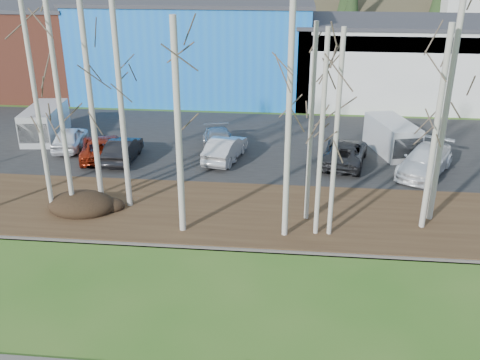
# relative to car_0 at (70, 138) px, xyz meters

# --- Properties ---
(river) EXTENTS (80.00, 8.00, 0.90)m
(river) POSITION_rel_car_0_xyz_m (11.69, -15.43, -0.86)
(river) COLOR #141A32
(river) RESTS_ON ground
(far_bank_rocks) EXTENTS (80.00, 0.80, 0.46)m
(far_bank_rocks) POSITION_rel_car_0_xyz_m (11.69, -11.33, -0.86)
(far_bank_rocks) COLOR #47423D
(far_bank_rocks) RESTS_ON ground
(far_bank) EXTENTS (80.00, 7.00, 0.15)m
(far_bank) POSITION_rel_car_0_xyz_m (11.69, -8.13, -0.79)
(far_bank) COLOR #382616
(far_bank) RESTS_ON ground
(parking_lot) EXTENTS (80.00, 14.00, 0.14)m
(parking_lot) POSITION_rel_car_0_xyz_m (11.69, 2.37, -0.79)
(parking_lot) COLOR black
(parking_lot) RESTS_ON ground
(building_brick) EXTENTS (16.32, 12.24, 7.80)m
(building_brick) POSITION_rel_car_0_xyz_m (-12.31, 16.37, 3.04)
(building_brick) COLOR brown
(building_brick) RESTS_ON ground
(building_blue) EXTENTS (20.40, 12.24, 8.30)m
(building_blue) POSITION_rel_car_0_xyz_m (5.69, 16.37, 3.29)
(building_blue) COLOR blue
(building_blue) RESTS_ON ground
(building_white) EXTENTS (18.36, 12.24, 6.80)m
(building_white) POSITION_rel_car_0_xyz_m (23.69, 16.35, 2.55)
(building_white) COLOR silver
(building_white) RESTS_ON ground
(dirt_mound) EXTENTS (3.43, 2.42, 0.67)m
(dirt_mound) POSITION_rel_car_0_xyz_m (4.12, -8.76, -0.38)
(dirt_mound) COLOR black
(dirt_mound) RESTS_ON far_bank
(birch_1) EXTENTS (0.22, 0.22, 11.46)m
(birch_1) POSITION_rel_car_0_xyz_m (2.74, -9.10, 5.02)
(birch_1) COLOR beige
(birch_1) RESTS_ON far_bank
(birch_2) EXTENTS (0.27, 0.27, 10.23)m
(birch_2) POSITION_rel_car_0_xyz_m (6.36, -7.99, 4.40)
(birch_2) COLOR beige
(birch_2) RESTS_ON far_bank
(birch_3) EXTENTS (0.23, 0.23, 10.65)m
(birch_3) POSITION_rel_car_0_xyz_m (3.74, -8.90, 4.61)
(birch_3) COLOR beige
(birch_3) RESTS_ON far_bank
(birch_4) EXTENTS (0.29, 0.29, 9.67)m
(birch_4) POSITION_rel_car_0_xyz_m (9.59, -10.30, 4.12)
(birch_4) COLOR beige
(birch_4) RESTS_ON far_bank
(birch_5) EXTENTS (0.21, 0.21, 9.29)m
(birch_5) POSITION_rel_car_0_xyz_m (15.33, -8.54, 3.93)
(birch_5) COLOR beige
(birch_5) RESTS_ON far_bank
(birch_6) EXTENTS (0.21, 0.21, 9.25)m
(birch_6) POSITION_rel_car_0_xyz_m (16.36, -9.98, 3.91)
(birch_6) COLOR beige
(birch_6) RESTS_ON far_bank
(birch_7) EXTENTS (0.26, 0.26, 11.46)m
(birch_7) POSITION_rel_car_0_xyz_m (14.33, -10.28, 5.02)
(birch_7) COLOR beige
(birch_7) RESTS_ON far_bank
(birch_8) EXTENTS (0.26, 0.26, 9.33)m
(birch_8) POSITION_rel_car_0_xyz_m (20.76, -8.85, 3.95)
(birch_8) COLOR beige
(birch_8) RESTS_ON far_bank
(birch_9) EXTENTS (0.27, 0.27, 10.80)m
(birch_9) POSITION_rel_car_0_xyz_m (21.31, -7.95, 4.69)
(birch_9) COLOR beige
(birch_9) RESTS_ON far_bank
(birch_10) EXTENTS (0.21, 0.21, 9.25)m
(birch_10) POSITION_rel_car_0_xyz_m (15.75, -9.98, 3.91)
(birch_10) COLOR beige
(birch_10) RESTS_ON far_bank
(birch_11) EXTENTS (0.27, 0.27, 10.23)m
(birch_11) POSITION_rel_car_0_xyz_m (4.89, -7.99, 4.40)
(birch_11) COLOR beige
(birch_11) RESTS_ON far_bank
(car_0) EXTENTS (2.28, 4.44, 1.45)m
(car_0) POSITION_rel_car_0_xyz_m (0.00, 0.00, 0.00)
(car_0) COLOR white
(car_0) RESTS_ON parking_lot
(car_1) EXTENTS (1.58, 4.34, 1.42)m
(car_1) POSITION_rel_car_0_xyz_m (4.12, -1.80, -0.01)
(car_1) COLOR black
(car_1) RESTS_ON parking_lot
(car_2) EXTENTS (3.51, 5.29, 1.35)m
(car_2) POSITION_rel_car_0_xyz_m (2.51, -1.41, -0.05)
(car_2) COLOR maroon
(car_2) RESTS_ON parking_lot
(car_3) EXTENTS (2.94, 5.11, 1.39)m
(car_3) POSITION_rel_car_0_xyz_m (9.84, 0.15, -0.03)
(car_3) COLOR #94969B
(car_3) RESTS_ON parking_lot
(car_4) EXTENTS (2.46, 4.77, 1.50)m
(car_4) POSITION_rel_car_0_xyz_m (10.41, -1.06, 0.03)
(car_4) COLOR silver
(car_4) RESTS_ON parking_lot
(car_5) EXTENTS (3.43, 5.63, 1.46)m
(car_5) POSITION_rel_car_0_xyz_m (17.71, -0.98, 0.01)
(car_5) COLOR #29292B
(car_5) RESTS_ON parking_lot
(car_6) EXTENTS (4.49, 5.78, 1.56)m
(car_6) POSITION_rel_car_0_xyz_m (22.28, -2.04, 0.06)
(car_6) COLOR white
(car_6) RESTS_ON parking_lot
(van_white) EXTENTS (3.12, 5.03, 2.05)m
(van_white) POSITION_rel_car_0_xyz_m (20.93, 1.36, 0.30)
(van_white) COLOR silver
(van_white) RESTS_ON parking_lot
(van_grey) EXTENTS (2.64, 5.14, 2.15)m
(van_grey) POSITION_rel_car_0_xyz_m (-2.55, 1.81, 0.35)
(van_grey) COLOR silver
(van_grey) RESTS_ON parking_lot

